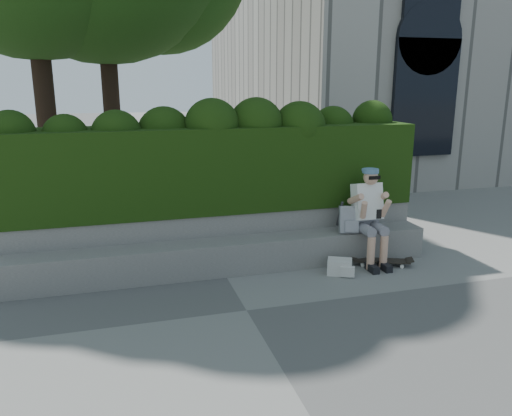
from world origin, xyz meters
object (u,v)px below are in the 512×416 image
object	(u,v)px
skateboard	(382,261)
backpack_ground	(340,267)
person	(369,212)
backpack_plaid	(349,219)

from	to	relation	value
skateboard	backpack_ground	bearing A→B (deg)	-147.06
person	backpack_ground	xyz separation A→B (m)	(-0.58, -0.33, -0.65)
backpack_ground	skateboard	bearing A→B (deg)	37.77
person	backpack_plaid	xyz separation A→B (m)	(-0.27, 0.08, -0.11)
skateboard	backpack_ground	distance (m)	0.74
skateboard	backpack_plaid	size ratio (longest dim) A/B	2.05
skateboard	backpack_plaid	world-z (taller)	backpack_plaid
person	skateboard	world-z (taller)	person
backpack_ground	backpack_plaid	bearing A→B (deg)	79.67
backpack_plaid	backpack_ground	world-z (taller)	backpack_plaid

